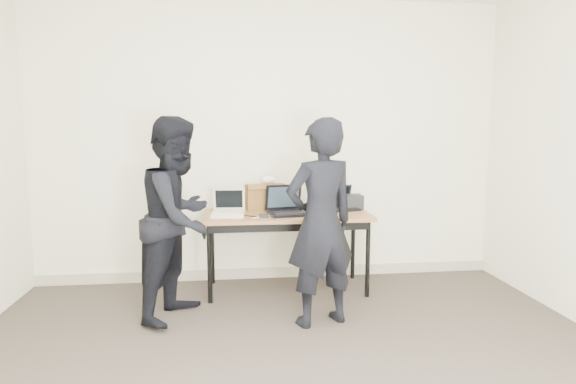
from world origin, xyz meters
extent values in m
cube|color=beige|center=(0.00, 2.27, 1.35)|extent=(4.50, 0.05, 2.70)
cube|color=brown|center=(0.12, 1.86, 0.70)|extent=(1.50, 0.66, 0.03)
cylinder|color=black|center=(-0.57, 1.60, 0.34)|extent=(0.04, 0.04, 0.68)
cylinder|color=black|center=(0.81, 1.59, 0.34)|extent=(0.04, 0.04, 0.68)
cylinder|color=black|center=(-0.57, 2.13, 0.34)|extent=(0.04, 0.04, 0.68)
cylinder|color=black|center=(0.81, 2.12, 0.34)|extent=(0.04, 0.04, 0.68)
cube|color=black|center=(0.12, 1.57, 0.64)|extent=(1.40, 0.03, 0.06)
cube|color=beige|center=(-0.41, 1.79, 0.74)|extent=(0.30, 0.26, 0.03)
cube|color=beige|center=(-0.41, 1.76, 0.76)|extent=(0.24, 0.15, 0.01)
cube|color=beige|center=(-0.40, 1.92, 0.85)|extent=(0.29, 0.07, 0.20)
cube|color=black|center=(-0.40, 1.91, 0.85)|extent=(0.25, 0.05, 0.16)
cube|color=beige|center=(-0.40, 1.90, 0.75)|extent=(0.26, 0.04, 0.02)
cube|color=black|center=(0.12, 1.77, 0.73)|extent=(0.37, 0.31, 0.02)
cube|color=black|center=(0.13, 1.74, 0.75)|extent=(0.29, 0.18, 0.01)
cube|color=black|center=(0.09, 1.92, 0.86)|extent=(0.34, 0.13, 0.24)
cube|color=#26333F|center=(0.09, 1.91, 0.86)|extent=(0.29, 0.10, 0.19)
cube|color=black|center=(0.10, 1.89, 0.74)|extent=(0.30, 0.07, 0.02)
cube|color=black|center=(0.65, 1.97, 0.73)|extent=(0.34, 0.27, 0.02)
cube|color=black|center=(0.66, 1.94, 0.74)|extent=(0.27, 0.16, 0.01)
cube|color=black|center=(0.63, 2.11, 0.84)|extent=(0.31, 0.13, 0.20)
cube|color=black|center=(0.63, 2.10, 0.84)|extent=(0.27, 0.10, 0.17)
cube|color=black|center=(0.63, 2.08, 0.74)|extent=(0.27, 0.06, 0.01)
cube|color=brown|center=(-0.06, 2.08, 0.84)|extent=(0.38, 0.21, 0.24)
cube|color=brown|center=(-0.05, 2.02, 0.94)|extent=(0.37, 0.13, 0.07)
cube|color=brown|center=(0.10, 2.10, 0.82)|extent=(0.03, 0.10, 0.02)
ellipsoid|color=white|center=(-0.03, 2.08, 1.00)|extent=(0.14, 0.12, 0.08)
cube|color=black|center=(0.75, 2.04, 0.79)|extent=(0.23, 0.20, 0.13)
cube|color=black|center=(-0.10, 1.68, 0.73)|extent=(0.08, 0.05, 0.03)
cube|color=black|center=(0.42, 1.87, 0.72)|extent=(0.32, 0.12, 0.01)
cube|color=black|center=(0.64, 1.94, 0.72)|extent=(0.13, 0.24, 0.01)
cube|color=black|center=(0.27, 2.09, 0.72)|extent=(0.25, 0.06, 0.01)
cube|color=silver|center=(0.13, 1.74, 0.72)|extent=(0.22, 0.13, 0.01)
cube|color=silver|center=(-0.09, 1.72, 0.72)|extent=(0.24, 0.17, 0.01)
cube|color=black|center=(-0.30, 1.80, 0.72)|extent=(0.28, 0.19, 0.01)
imported|color=black|center=(0.28, 1.07, 0.79)|extent=(0.66, 0.54, 1.57)
imported|color=black|center=(-0.79, 1.35, 0.79)|extent=(0.86, 0.95, 1.58)
cube|color=#ACA48F|center=(0.00, 2.23, 0.05)|extent=(4.50, 0.03, 0.10)
camera|label=1|loc=(-0.38, -2.42, 1.50)|focal=30.00mm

